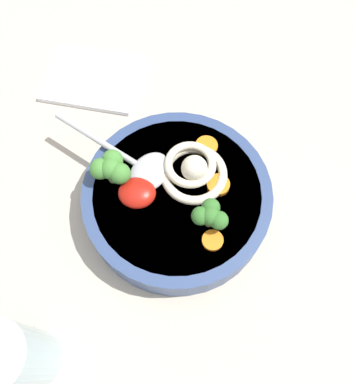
{
  "coord_description": "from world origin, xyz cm",
  "views": [
    {
      "loc": [
        -4.4,
        23.14,
        52.64
      ],
      "look_at": [
        -2.66,
        3.16,
        7.82
      ],
      "focal_mm": 37.54,
      "sensor_mm": 36.0,
      "label": 1
    }
  ],
  "objects_px": {
    "soup_bowl": "(177,199)",
    "noodle_pile": "(193,171)",
    "soup_spoon": "(140,166)",
    "drinking_glass": "(14,358)",
    "folded_napkin": "(92,79)"
  },
  "relations": [
    {
      "from": "drinking_glass",
      "to": "folded_napkin",
      "type": "distance_m",
      "value": 0.4
    },
    {
      "from": "soup_spoon",
      "to": "drinking_glass",
      "type": "height_order",
      "value": "drinking_glass"
    },
    {
      "from": "drinking_glass",
      "to": "soup_spoon",
      "type": "bearing_deg",
      "value": -113.27
    },
    {
      "from": "soup_bowl",
      "to": "drinking_glass",
      "type": "bearing_deg",
      "value": 54.02
    },
    {
      "from": "soup_bowl",
      "to": "noodle_pile",
      "type": "height_order",
      "value": "noodle_pile"
    },
    {
      "from": "noodle_pile",
      "to": "soup_bowl",
      "type": "bearing_deg",
      "value": 54.72
    },
    {
      "from": "drinking_glass",
      "to": "folded_napkin",
      "type": "relative_size",
      "value": 0.87
    },
    {
      "from": "soup_spoon",
      "to": "folded_napkin",
      "type": "distance_m",
      "value": 0.21
    },
    {
      "from": "soup_bowl",
      "to": "soup_spoon",
      "type": "height_order",
      "value": "soup_spoon"
    },
    {
      "from": "soup_spoon",
      "to": "drinking_glass",
      "type": "xyz_separation_m",
      "value": [
        0.1,
        0.23,
        0.01
      ]
    },
    {
      "from": "drinking_glass",
      "to": "soup_bowl",
      "type": "bearing_deg",
      "value": -125.98
    },
    {
      "from": "folded_napkin",
      "to": "noodle_pile",
      "type": "bearing_deg",
      "value": 133.63
    },
    {
      "from": "soup_bowl",
      "to": "drinking_glass",
      "type": "xyz_separation_m",
      "value": [
        0.15,
        0.2,
        0.04
      ]
    },
    {
      "from": "soup_bowl",
      "to": "soup_spoon",
      "type": "xyz_separation_m",
      "value": [
        0.05,
        -0.03,
        0.03
      ]
    },
    {
      "from": "noodle_pile",
      "to": "drinking_glass",
      "type": "height_order",
      "value": "drinking_glass"
    }
  ]
}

